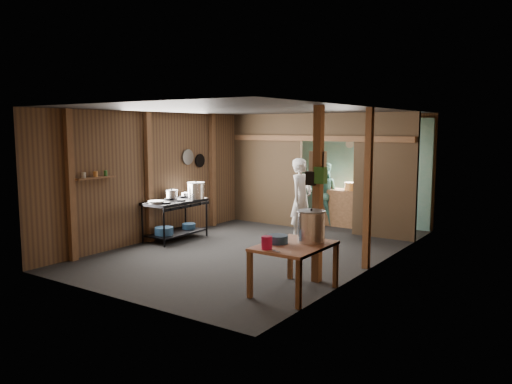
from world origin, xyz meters
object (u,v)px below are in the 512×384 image
Objects in this scene: stock_pot at (311,227)px; yellow_tub at (352,186)px; prep_table at (294,269)px; cook at (301,198)px; pink_bucket at (267,243)px; gas_range at (175,220)px; stove_pot_large at (196,191)px.

yellow_tub is at bearing 107.19° from stock_pot.
stock_pot is at bearing -72.81° from yellow_tub.
prep_table is 0.69× the size of cook.
pink_bucket is (-0.29, -0.70, -0.13)m from stock_pot.
gas_range is 4.13m from yellow_tub.
yellow_tub is (2.23, 2.87, -0.03)m from stove_pot_large.
stock_pot is at bearing -25.70° from stove_pot_large.
gas_range is at bearing -110.45° from stove_pot_large.
stove_pot_large is 2.20m from cook.
stove_pot_large is 2.06× the size of pink_bucket.
stock_pot is (3.83, -1.31, 0.49)m from gas_range.
pink_bucket is (3.37, -2.46, -0.21)m from stove_pot_large.
cook is at bearing 37.99° from gas_range.
pink_bucket is at bearing -155.39° from cook.
prep_table is 2.44× the size of stock_pot.
cook is (-1.67, 3.16, 0.49)m from prep_table.
gas_range is at bearing 129.97° from cook.
pink_bucket is 0.11× the size of cook.
cook reaches higher than prep_table.
gas_range is 4.20× the size of yellow_tub.
yellow_tub reaches higher than prep_table.
stock_pot is at bearing -18.82° from gas_range.
stove_pot_large reaches higher than prep_table.
yellow_tub is at bearing 52.18° from stove_pot_large.
stock_pot is at bearing 64.82° from prep_table.
stock_pot is (0.12, 0.26, 0.56)m from prep_table.
cook reaches higher than yellow_tub.
gas_range is 0.75m from stove_pot_large.
gas_range is at bearing 150.51° from pink_bucket.
stove_pot_large reaches higher than stock_pot.
prep_table is at bearing -22.82° from gas_range.
prep_table is at bearing 69.51° from pink_bucket.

